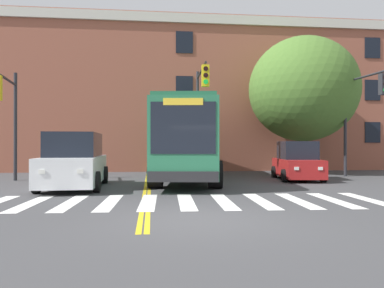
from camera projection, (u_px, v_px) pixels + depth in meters
The scene contains 12 objects.
ground_plane at pixel (199, 220), 8.49m from camera, with size 120.00×120.00×0.00m, color #424244.
crosswalk at pixel (186, 202), 11.18m from camera, with size 11.90×3.73×0.01m.
lane_line_yellow_inner at pixel (148, 170), 24.97m from camera, with size 0.12×36.00×0.01m, color gold.
lane_line_yellow_outer at pixel (150, 170), 24.98m from camera, with size 0.12×36.00×0.01m, color gold.
city_bus at pixel (188, 140), 18.02m from camera, with size 3.87×10.96×3.57m.
car_white_near_lane at pixel (75, 162), 14.83m from camera, with size 2.41×5.25×2.18m.
car_red_far_lane at pixel (297, 162), 18.30m from camera, with size 2.38×4.09×1.88m.
traffic_light_near_corner at pixel (360, 106), 19.12m from camera, with size 0.53×3.22×5.49m.
traffic_light_far_corner at pixel (8, 107), 16.61m from camera, with size 0.62×3.33×5.17m.
traffic_light_overhead at pixel (201, 101), 19.65m from camera, with size 0.38×4.23×5.90m.
street_tree_curbside_large at pixel (303, 89), 22.16m from camera, with size 7.46×7.52×8.10m.
building_facade at pixel (180, 98), 27.38m from camera, with size 32.15×6.84×10.28m.
Camera 1 is at (-1.06, -8.43, 1.69)m, focal length 35.00 mm.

